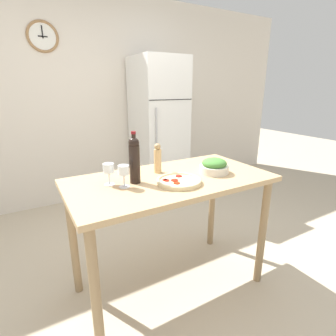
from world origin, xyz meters
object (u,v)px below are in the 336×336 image
Objects in this scene: homemade_pizza at (179,181)px; salad_bowl at (214,166)px; pepper_mill at (158,159)px; refrigerator at (158,130)px; wine_bottle at (134,159)px; wine_glass_near at (124,171)px; wine_glass_far at (109,169)px.

salad_bowl is at bearing 9.02° from homemade_pizza.
pepper_mill is 1.03× the size of salad_bowl.
refrigerator is 8.91× the size of salad_bowl.
wine_bottle is at bearing -122.39° from refrigerator.
wine_bottle is 0.11m from wine_glass_near.
refrigerator is at bearing 57.61° from wine_bottle.
wine_glass_near is 0.35m from pepper_mill.
wine_glass_far is at bearing 165.06° from wine_bottle.
wine_bottle is 0.17m from wine_glass_far.
refrigerator is at bearing 53.12° from wine_glass_far.
wine_glass_far is at bearing -169.52° from pepper_mill.
refrigerator reaches higher than homemade_pizza.
pepper_mill is (-0.81, -1.52, 0.06)m from refrigerator.
wine_glass_near is 0.65× the size of pepper_mill.
refrigerator is 8.66× the size of pepper_mill.
wine_glass_far is 0.39m from pepper_mill.
pepper_mill is 0.28m from homemade_pizza.
homemade_pizza is at bearing -32.51° from wine_bottle.
refrigerator is 1.99m from wine_glass_far.
homemade_pizza is (-0.33, -0.05, -0.04)m from salad_bowl.
homemade_pizza is at bearing -170.98° from salad_bowl.
homemade_pizza is (0.33, -0.11, -0.09)m from wine_glass_near.
wine_glass_near is at bearing -51.11° from wine_glass_far.
homemade_pizza is (-0.80, -1.79, -0.02)m from refrigerator.
wine_bottle is 1.60× the size of salad_bowl.
pepper_mill is at bearing 26.04° from wine_glass_near.
salad_bowl is at bearing -9.90° from wine_bottle.
wine_glass_near is (-0.09, -0.04, -0.05)m from wine_bottle.
wine_glass_far is 0.74m from salad_bowl.
salad_bowl is at bearing -11.01° from wine_glass_far.
refrigerator reaches higher than salad_bowl.
refrigerator is 5.56× the size of wine_bottle.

